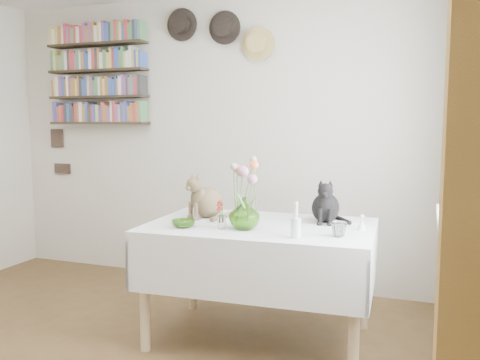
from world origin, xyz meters
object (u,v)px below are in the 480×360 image
at_px(tabby_cat, 209,194).
at_px(flower_vase, 244,213).
at_px(dining_table, 260,253).
at_px(bookshelf_unit, 98,75).
at_px(black_cat, 326,200).

distance_m(tabby_cat, flower_vase, 0.47).
relative_size(dining_table, bookshelf_unit, 1.46).
height_order(tabby_cat, bookshelf_unit, bookshelf_unit).
distance_m(dining_table, tabby_cat, 0.55).
height_order(tabby_cat, black_cat, tabby_cat).
distance_m(dining_table, flower_vase, 0.34).
height_order(black_cat, bookshelf_unit, bookshelf_unit).
xyz_separation_m(black_cat, bookshelf_unit, (-2.29, 0.78, 0.94)).
distance_m(black_cat, flower_vase, 0.58).
height_order(dining_table, black_cat, black_cat).
xyz_separation_m(dining_table, tabby_cat, (-0.41, 0.12, 0.34)).
xyz_separation_m(tabby_cat, flower_vase, (0.36, -0.29, -0.06)).
bearing_deg(tabby_cat, bookshelf_unit, -178.07).
bearing_deg(black_cat, bookshelf_unit, 151.99).
relative_size(flower_vase, bookshelf_unit, 0.20).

